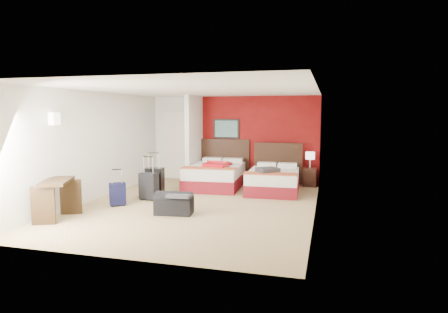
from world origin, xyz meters
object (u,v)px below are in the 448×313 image
(bed_right, at_px, (273,181))
(suitcase_charcoal, at_px, (149,187))
(bed_left, at_px, (215,176))
(suitcase_black, at_px, (154,183))
(table_lamp, at_px, (310,160))
(suitcase_navy, at_px, (118,195))
(desk, at_px, (58,200))
(duffel_bag, at_px, (174,205))
(red_suitcase_open, at_px, (218,164))
(nightstand, at_px, (310,177))

(bed_right, bearing_deg, suitcase_charcoal, -150.91)
(bed_right, height_order, suitcase_charcoal, suitcase_charcoal)
(bed_left, bearing_deg, suitcase_black, -129.92)
(table_lamp, distance_m, suitcase_navy, 5.23)
(suitcase_navy, xyz_separation_m, desk, (-0.53, -1.25, 0.14))
(bed_left, height_order, table_lamp, table_lamp)
(desk, bearing_deg, bed_left, 38.96)
(bed_left, bearing_deg, suitcase_charcoal, -122.83)
(suitcase_black, bearing_deg, duffel_bag, -59.13)
(bed_left, height_order, desk, desk)
(suitcase_charcoal, xyz_separation_m, desk, (-0.92, -1.97, 0.08))
(table_lamp, bearing_deg, suitcase_charcoal, -142.47)
(suitcase_black, bearing_deg, bed_left, 46.92)
(red_suitcase_open, distance_m, desk, 4.30)
(nightstand, relative_size, desk, 0.55)
(suitcase_charcoal, distance_m, duffel_bag, 1.50)
(bed_left, xyz_separation_m, desk, (-1.97, -3.86, 0.08))
(desk, bearing_deg, bed_right, 21.44)
(bed_right, relative_size, suitcase_charcoal, 3.03)
(red_suitcase_open, relative_size, desk, 0.90)
(nightstand, xyz_separation_m, suitcase_charcoal, (-3.52, -2.71, 0.05))
(bed_left, bearing_deg, desk, -120.71)
(nightstand, bearing_deg, table_lamp, 0.00)
(bed_left, relative_size, table_lamp, 4.44)
(bed_left, distance_m, desk, 4.33)
(nightstand, relative_size, duffel_bag, 0.68)
(suitcase_black, xyz_separation_m, suitcase_charcoal, (0.05, -0.39, -0.03))
(bed_right, distance_m, duffel_bag, 3.15)
(nightstand, height_order, duffel_bag, nightstand)
(red_suitcase_open, relative_size, table_lamp, 1.83)
(bed_left, bearing_deg, bed_right, -11.37)
(nightstand, bearing_deg, red_suitcase_open, -159.49)
(red_suitcase_open, distance_m, nightstand, 2.58)
(suitcase_black, distance_m, suitcase_charcoal, 0.39)
(desk, bearing_deg, suitcase_charcoal, 41.05)
(suitcase_charcoal, bearing_deg, desk, -108.36)
(suitcase_black, relative_size, desk, 0.73)
(suitcase_navy, bearing_deg, suitcase_black, 36.91)
(nightstand, distance_m, table_lamp, 0.47)
(nightstand, distance_m, suitcase_navy, 5.20)
(bed_right, height_order, nightstand, bed_right)
(red_suitcase_open, height_order, suitcase_navy, red_suitcase_open)
(table_lamp, height_order, suitcase_black, table_lamp)
(suitcase_charcoal, xyz_separation_m, suitcase_navy, (-0.39, -0.73, -0.06))
(suitcase_charcoal, bearing_deg, bed_right, 38.58)
(table_lamp, distance_m, duffel_bag, 4.52)
(bed_left, distance_m, suitcase_charcoal, 2.16)
(red_suitcase_open, bearing_deg, suitcase_navy, -111.64)
(bed_right, relative_size, suitcase_navy, 3.82)
(table_lamp, relative_size, duffel_bag, 0.61)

